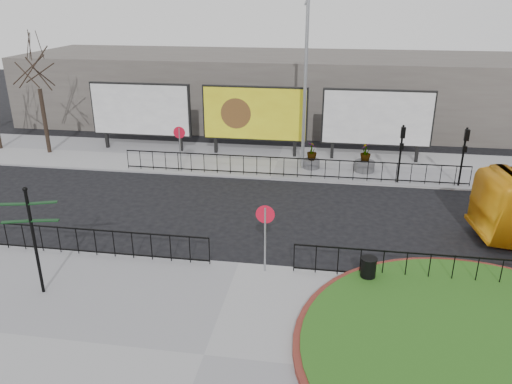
% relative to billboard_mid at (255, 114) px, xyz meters
% --- Properties ---
extents(ground, '(90.00, 90.00, 0.00)m').
position_rel_billboard_mid_xyz_m(ground, '(1.50, -12.97, -2.60)').
color(ground, black).
rests_on(ground, ground).
extents(pavement_near, '(30.00, 10.00, 0.12)m').
position_rel_billboard_mid_xyz_m(pavement_near, '(1.50, -17.97, -2.54)').
color(pavement_near, gray).
rests_on(pavement_near, ground).
extents(pavement_far, '(44.00, 6.00, 0.12)m').
position_rel_billboard_mid_xyz_m(pavement_far, '(1.50, -0.97, -2.54)').
color(pavement_far, gray).
rests_on(pavement_far, ground).
extents(brick_edge, '(10.40, 10.40, 0.18)m').
position_rel_billboard_mid_xyz_m(brick_edge, '(9.00, -16.97, -2.39)').
color(brick_edge, maroon).
rests_on(brick_edge, pavement_near).
extents(grass_lawn, '(10.00, 10.00, 0.22)m').
position_rel_billboard_mid_xyz_m(grass_lawn, '(9.00, -16.97, -2.37)').
color(grass_lawn, '#234813').
rests_on(grass_lawn, pavement_near).
extents(railing_near_left, '(10.00, 0.10, 1.10)m').
position_rel_billboard_mid_xyz_m(railing_near_left, '(-4.50, -13.27, -1.93)').
color(railing_near_left, black).
rests_on(railing_near_left, pavement_near).
extents(railing_near_right, '(9.00, 0.10, 1.10)m').
position_rel_billboard_mid_xyz_m(railing_near_right, '(8.00, -13.27, -1.93)').
color(railing_near_right, black).
rests_on(railing_near_right, pavement_near).
extents(railing_far, '(18.00, 0.10, 1.10)m').
position_rel_billboard_mid_xyz_m(railing_far, '(2.50, -3.67, -1.93)').
color(railing_far, black).
rests_on(railing_far, pavement_far).
extents(speed_sign_far, '(0.64, 0.07, 2.47)m').
position_rel_billboard_mid_xyz_m(speed_sign_far, '(-3.50, -3.57, -0.68)').
color(speed_sign_far, gray).
rests_on(speed_sign_far, pavement_far).
extents(speed_sign_near, '(0.64, 0.07, 2.47)m').
position_rel_billboard_mid_xyz_m(speed_sign_near, '(2.50, -13.37, -0.68)').
color(speed_sign_near, gray).
rests_on(speed_sign_near, pavement_near).
extents(billboard_left, '(6.20, 0.31, 4.10)m').
position_rel_billboard_mid_xyz_m(billboard_left, '(-7.00, 0.00, 0.00)').
color(billboard_left, black).
rests_on(billboard_left, pavement_far).
extents(billboard_mid, '(6.20, 0.31, 4.10)m').
position_rel_billboard_mid_xyz_m(billboard_mid, '(0.00, 0.00, 0.00)').
color(billboard_mid, black).
rests_on(billboard_mid, pavement_far).
extents(billboard_right, '(6.20, 0.31, 4.10)m').
position_rel_billboard_mid_xyz_m(billboard_right, '(7.00, 0.00, 0.00)').
color(billboard_right, black).
rests_on(billboard_right, pavement_far).
extents(lamp_post, '(0.74, 0.18, 9.23)m').
position_rel_billboard_mid_xyz_m(lamp_post, '(3.01, -1.97, 2.23)').
color(lamp_post, gray).
rests_on(lamp_post, pavement_far).
extents(signal_pole_a, '(0.22, 0.26, 3.00)m').
position_rel_billboard_mid_xyz_m(signal_pole_a, '(8.00, -3.63, -0.50)').
color(signal_pole_a, black).
rests_on(signal_pole_a, pavement_far).
extents(signal_pole_b, '(0.22, 0.26, 3.00)m').
position_rel_billboard_mid_xyz_m(signal_pole_b, '(11.00, -3.63, -0.50)').
color(signal_pole_b, black).
rests_on(signal_pole_b, pavement_far).
extents(tree_left, '(2.00, 2.00, 7.00)m').
position_rel_billboard_mid_xyz_m(tree_left, '(-12.50, -1.47, 1.02)').
color(tree_left, '#2D2119').
rests_on(tree_left, pavement_far).
extents(building_backdrop, '(40.00, 10.00, 5.00)m').
position_rel_billboard_mid_xyz_m(building_backdrop, '(1.50, 9.03, -0.10)').
color(building_backdrop, '#5B5650').
rests_on(building_backdrop, ground).
extents(fingerpost_sign, '(1.70, 0.69, 3.65)m').
position_rel_billboard_mid_xyz_m(fingerpost_sign, '(-4.42, -15.81, -0.28)').
color(fingerpost_sign, black).
rests_on(fingerpost_sign, pavement_near).
extents(litter_bin, '(0.54, 0.54, 0.90)m').
position_rel_billboard_mid_xyz_m(litter_bin, '(6.00, -13.57, -2.02)').
color(litter_bin, black).
rests_on(litter_bin, pavement_near).
extents(planter_b, '(0.92, 0.92, 1.46)m').
position_rel_billboard_mid_xyz_m(planter_b, '(3.50, -1.97, -1.93)').
color(planter_b, '#4C4C4F').
rests_on(planter_b, pavement_far).
extents(planter_c, '(1.08, 1.08, 1.60)m').
position_rel_billboard_mid_xyz_m(planter_c, '(6.39, -2.07, -1.92)').
color(planter_c, '#4C4C4F').
rests_on(planter_c, pavement_far).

